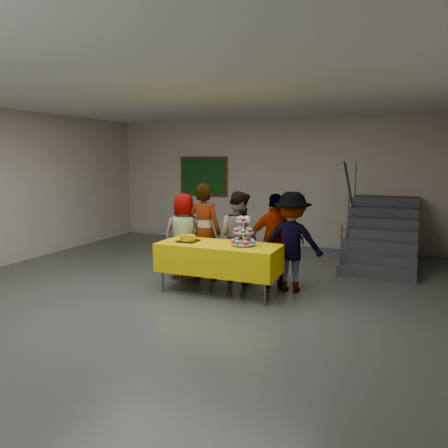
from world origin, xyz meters
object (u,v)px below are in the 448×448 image
(bear_cake, at_px, (188,238))
(schoolchild_b, at_px, (204,232))
(schoolchild_c, at_px, (239,237))
(bake_table, at_px, (219,257))
(cupcake_stand, at_px, (243,234))
(noticeboard, at_px, (204,176))
(schoolchild_e, at_px, (291,242))
(staircase, at_px, (382,237))
(schoolchild_a, at_px, (184,236))
(schoolchild_d, at_px, (276,241))

(bear_cake, distance_m, schoolchild_b, 0.58)
(bear_cake, xyz_separation_m, schoolchild_c, (0.58, 0.71, -0.06))
(bake_table, height_order, schoolchild_c, schoolchild_c)
(cupcake_stand, distance_m, noticeboard, 4.82)
(cupcake_stand, distance_m, schoolchild_e, 0.80)
(bear_cake, height_order, staircase, staircase)
(cupcake_stand, height_order, schoolchild_a, schoolchild_a)
(cupcake_stand, bearing_deg, bear_cake, -177.16)
(schoolchild_d, bearing_deg, noticeboard, -67.57)
(schoolchild_a, distance_m, schoolchild_e, 1.90)
(bake_table, distance_m, bear_cake, 0.59)
(schoolchild_c, distance_m, noticeboard, 4.13)
(schoolchild_a, bearing_deg, schoolchild_c, 172.89)
(schoolchild_c, xyz_separation_m, staircase, (2.13, 2.51, -0.28))
(schoolchild_b, relative_size, schoolchild_e, 1.06)
(bake_table, relative_size, schoolchild_d, 1.24)
(schoolchild_b, distance_m, schoolchild_e, 1.52)
(bake_table, xyz_separation_m, bear_cake, (-0.52, -0.01, 0.27))
(schoolchild_c, relative_size, staircase, 0.64)
(schoolchild_a, bearing_deg, schoolchild_d, 165.34)
(schoolchild_c, bearing_deg, staircase, -109.74)
(bake_table, bearing_deg, cupcake_stand, 4.77)
(bear_cake, xyz_separation_m, schoolchild_d, (1.26, 0.60, -0.07))
(bake_table, distance_m, noticeboard, 4.73)
(schoolchild_d, relative_size, schoolchild_e, 0.97)
(cupcake_stand, height_order, schoolchild_b, schoolchild_b)
(cupcake_stand, xyz_separation_m, schoolchild_e, (0.62, 0.49, -0.17))
(schoolchild_a, xyz_separation_m, schoolchild_d, (1.63, 0.04, 0.02))
(schoolchild_c, distance_m, schoolchild_e, 0.96)
(schoolchild_a, relative_size, schoolchild_e, 0.95)
(schoolchild_b, bearing_deg, noticeboard, -63.05)
(schoolchild_e, bearing_deg, schoolchild_b, -7.40)
(schoolchild_a, distance_m, schoolchild_c, 0.97)
(schoolchild_a, height_order, schoolchild_c, schoolchild_c)
(schoolchild_a, relative_size, staircase, 0.62)
(bear_cake, relative_size, schoolchild_a, 0.24)
(cupcake_stand, relative_size, schoolchild_e, 0.28)
(bear_cake, distance_m, noticeboard, 4.46)
(schoolchild_c, distance_m, staircase, 3.31)
(schoolchild_e, bearing_deg, cupcake_stand, 32.63)
(schoolchild_d, height_order, noticeboard, noticeboard)
(noticeboard, bearing_deg, schoolchild_e, -47.69)
(schoolchild_a, relative_size, noticeboard, 1.14)
(staircase, bearing_deg, schoolchild_e, -113.74)
(bear_cake, xyz_separation_m, noticeboard, (-1.68, 4.06, 0.77))
(schoolchild_a, xyz_separation_m, noticeboard, (-1.31, 3.50, 0.86))
(cupcake_stand, relative_size, schoolchild_d, 0.29)
(bear_cake, distance_m, schoolchild_d, 1.39)
(schoolchild_a, height_order, schoolchild_b, schoolchild_b)
(staircase, bearing_deg, schoolchild_d, -119.00)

